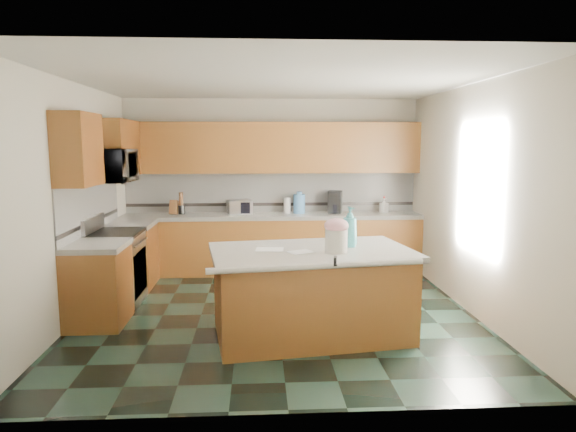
{
  "coord_description": "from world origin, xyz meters",
  "views": [
    {
      "loc": [
        -0.21,
        -5.88,
        2.0
      ],
      "look_at": [
        0.15,
        0.35,
        1.12
      ],
      "focal_mm": 32.0,
      "sensor_mm": 36.0,
      "label": 1
    }
  ],
  "objects": [
    {
      "name": "toaster_oven_door",
      "position": [
        -0.5,
        1.93,
        1.03
      ],
      "size": [
        0.33,
        0.01,
        0.17
      ],
      "primitive_type": "cube",
      "color": "black",
      "rests_on": "toaster_oven"
    },
    {
      "name": "wall_front",
      "position": [
        0.0,
        -2.32,
        1.35
      ],
      "size": [
        4.6,
        0.04,
        2.7
      ],
      "primitive_type": "cube",
      "color": "beige",
      "rests_on": "ground"
    },
    {
      "name": "back_backsplash",
      "position": [
        0.0,
        2.29,
        1.24
      ],
      "size": [
        4.6,
        0.02,
        0.63
      ],
      "primitive_type": "cube",
      "color": "silver",
      "rests_on": "back_countertop"
    },
    {
      "name": "floor",
      "position": [
        0.0,
        0.0,
        0.0
      ],
      "size": [
        4.6,
        4.6,
        0.0
      ],
      "primitive_type": "plane",
      "color": "black",
      "rests_on": "ground"
    },
    {
      "name": "back_accent_band",
      "position": [
        0.0,
        2.28,
        1.04
      ],
      "size": [
        4.6,
        0.01,
        0.05
      ],
      "primitive_type": "cube",
      "color": "black",
      "rests_on": "back_countertop"
    },
    {
      "name": "back_countertop",
      "position": [
        0.0,
        2.0,
        0.89
      ],
      "size": [
        4.6,
        0.64,
        0.06
      ],
      "primitive_type": "cube",
      "color": "white",
      "rests_on": "back_base_cab"
    },
    {
      "name": "window_light_proxy",
      "position": [
        2.29,
        -0.2,
        1.5
      ],
      "size": [
        0.02,
        1.4,
        1.1
      ],
      "primitive_type": "cube",
      "color": "white",
      "rests_on": "wall_right"
    },
    {
      "name": "left_backsplash",
      "position": [
        -2.29,
        0.55,
        1.24
      ],
      "size": [
        0.02,
        2.3,
        0.63
      ],
      "primitive_type": "cube",
      "color": "silver",
      "rests_on": "wall_left"
    },
    {
      "name": "soap_bottle_island",
      "position": [
        0.75,
        -0.59,
        1.13
      ],
      "size": [
        0.21,
        0.21,
        0.43
      ],
      "primitive_type": "imported",
      "rotation": [
        0.0,
        0.0,
        0.39
      ],
      "color": "teal",
      "rests_on": "island_top"
    },
    {
      "name": "island_bullnose",
      "position": [
        0.33,
        -1.32,
        0.89
      ],
      "size": [
        2.03,
        0.35,
        0.06
      ],
      "primitive_type": "cylinder",
      "rotation": [
        0.0,
        1.57,
        0.14
      ],
      "color": "white",
      "rests_on": "island_base"
    },
    {
      "name": "range_body",
      "position": [
        -2.0,
        0.5,
        0.44
      ],
      "size": [
        0.6,
        0.76,
        0.88
      ],
      "primitive_type": "cube",
      "color": "#B7B7BC",
      "rests_on": "ground"
    },
    {
      "name": "clamp_handle",
      "position": [
        0.49,
        -1.35,
        0.91
      ],
      "size": [
        0.01,
        0.06,
        0.01
      ],
      "primitive_type": "cylinder",
      "rotation": [
        1.57,
        0.0,
        0.0
      ],
      "color": "black",
      "rests_on": "island_top"
    },
    {
      "name": "range_handle",
      "position": [
        -1.68,
        0.5,
        0.78
      ],
      "size": [
        0.02,
        0.66,
        0.02
      ],
      "primitive_type": "cylinder",
      "rotation": [
        1.57,
        0.0,
        0.0
      ],
      "color": "#B7B7BC",
      "rests_on": "range_body"
    },
    {
      "name": "clamp_body",
      "position": [
        0.49,
        -1.3,
        0.93
      ],
      "size": [
        0.04,
        0.09,
        0.08
      ],
      "primitive_type": "cube",
      "rotation": [
        0.0,
        0.0,
        -0.21
      ],
      "color": "black",
      "rests_on": "island_top"
    },
    {
      "name": "paper_towel_base",
      "position": [
        0.24,
        2.1,
        0.93
      ],
      "size": [
        0.16,
        0.16,
        0.01
      ],
      "primitive_type": "cylinder",
      "color": "#B7B7BC",
      "rests_on": "back_countertop"
    },
    {
      "name": "back_upper_cab",
      "position": [
        0.0,
        2.13,
        1.94
      ],
      "size": [
        4.6,
        0.33,
        0.78
      ],
      "primitive_type": "cube",
      "color": "#3E1C08",
      "rests_on": "wall_back"
    },
    {
      "name": "range_cooktop",
      "position": [
        -2.0,
        0.5,
        0.9
      ],
      "size": [
        0.62,
        0.78,
        0.04
      ],
      "primitive_type": "cube",
      "color": "black",
      "rests_on": "range_body"
    },
    {
      "name": "water_jug",
      "position": [
        0.43,
        2.06,
        1.07
      ],
      "size": [
        0.18,
        0.18,
        0.3
      ],
      "primitive_type": "cylinder",
      "color": "#5291D6",
      "rests_on": "back_countertop"
    },
    {
      "name": "knife_block",
      "position": [
        -1.52,
        2.05,
        1.03
      ],
      "size": [
        0.14,
        0.18,
        0.24
      ],
      "primitive_type": "cube",
      "rotation": [
        -0.31,
        0.0,
        -0.16
      ],
      "color": "#472814",
      "rests_on": "back_countertop"
    },
    {
      "name": "treat_jar_lid",
      "position": [
        0.56,
        -0.87,
        1.19
      ],
      "size": [
        0.24,
        0.24,
        0.15
      ],
      "primitive_type": "ellipsoid",
      "color": "pink",
      "rests_on": "treat_jar"
    },
    {
      "name": "left_base_cab_front",
      "position": [
        -2.0,
        -0.24,
        0.43
      ],
      "size": [
        0.6,
        0.72,
        0.86
      ],
      "primitive_type": "cube",
      "color": "#3E1C08",
      "rests_on": "ground"
    },
    {
      "name": "coffee_maker",
      "position": [
        0.99,
        2.08,
        1.09
      ],
      "size": [
        0.26,
        0.27,
        0.35
      ],
      "primitive_type": "cube",
      "rotation": [
        0.0,
        0.0,
        -0.29
      ],
      "color": "black",
      "rests_on": "back_countertop"
    },
    {
      "name": "coffee_carafe",
      "position": [
        0.99,
        2.03,
        0.99
      ],
      "size": [
        0.14,
        0.14,
        0.14
      ],
      "primitive_type": "cylinder",
      "color": "black",
      "rests_on": "back_countertop"
    },
    {
      "name": "range_backguard",
      "position": [
        -2.26,
        0.5,
        1.02
      ],
      "size": [
        0.06,
        0.76,
        0.18
      ],
      "primitive_type": "cube",
      "color": "#B7B7BC",
      "rests_on": "range_body"
    },
    {
      "name": "left_accent_band",
      "position": [
        -2.28,
        0.55,
        1.04
      ],
      "size": [
        0.01,
        2.3,
        0.05
      ],
      "primitive_type": "cube",
      "color": "black",
      "rests_on": "wall_left"
    },
    {
      "name": "treat_jar_knob_end_r",
      "position": [
        0.6,
        -0.87,
        1.24
      ],
      "size": [
        0.04,
        0.04,
        0.04
      ],
      "primitive_type": "sphere",
      "color": "tan",
      "rests_on": "treat_jar_lid"
    },
    {
      "name": "soap_bottle_back",
      "position": [
        1.77,
        2.05,
        1.03
      ],
      "size": [
        0.15,
        0.15,
        0.23
      ],
      "primitive_type": "imported",
      "rotation": [
        0.0,
        0.0,
        0.66
      ],
      "color": "white",
      "rests_on": "back_countertop"
    },
    {
      "name": "microwave",
      "position": [
        -2.0,
        0.5,
        1.73
      ],
      "size": [
        0.5,
        0.73,
        0.41
      ],
      "primitive_type": "imported",
      "rotation": [
        0.0,
        0.0,
        1.57
      ],
      "color": "#B7B7BC",
      "rests_on": "wall_left"
    },
    {
      "name": "paper_towel",
      "position": [
        0.24,
        2.1,
        1.04
      ],
      "size": [
        0.11,
        0.11,
        0.24
      ],
      "primitive_type": "cylinder",
      "color": "white",
      "rests_on": "back_countertop"
    },
    {
      "name": "wall_back",
      "position": [
        0.0,
        2.32,
        1.35
      ],
      "size": [
        4.6,
        0.04,
        2.7
      ],
      "primitive_type": "cube",
      "color": "beige",
      "rests_on": "ground"
    },
    {
      "name": "back_base_cab",
      "position": [
        0.0,
        2.0,
        0.43
      ],
      "size": [
        4.6,
        0.6,
        0.86
      ],
      "primitive_type": "cube",
      "color": "#3E1C08",
      "rests_on": "ground"
    },
    {
      "name": "water_jug_neck",
      "position": [
        0.43,
        2.06,
        1.24
      ],
      "size": [
        0.09,
        0.09,
        0.04
      ],
      "primitive_type": "cylinder",
      "color": "#5291D6",
      "rests_on": "water_jug"
    },
    {
      "name": "treat_jar_knob_end_l",
      "position": [
        0.52,
        -0.87,
        1.24
      ],
      "size": [
        0.04,
        0.04,
        0.04
      ],
      "primitive_type": "sphere",
      "color": "tan",
      "rests_on": "treat_jar_lid"
    },
    {
      "name": "treat_jar_knob",
      "position": [
        0.56,
        -0.87,
        1.24
      ],
      "size": [
        0.08,
        0.03,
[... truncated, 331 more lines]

